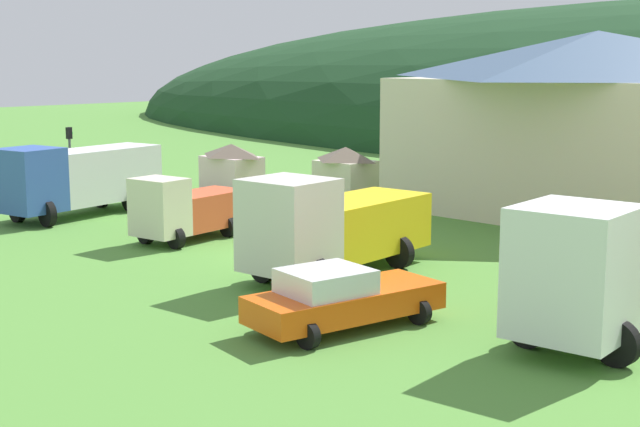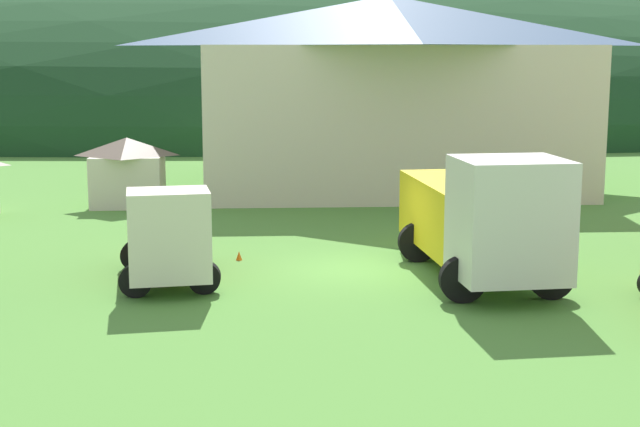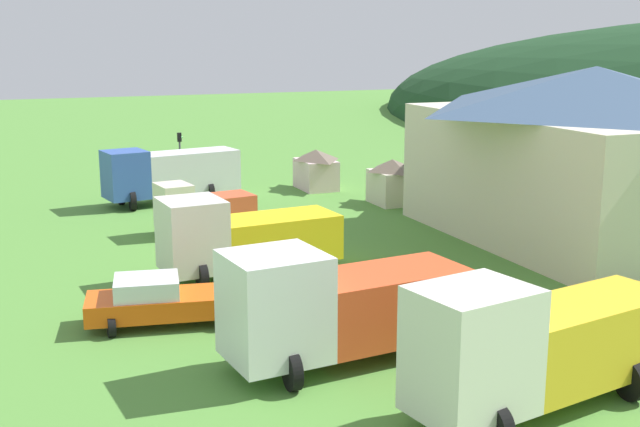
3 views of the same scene
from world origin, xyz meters
name	(u,v)px [view 2 (image 2 of 3)]	position (x,y,z in m)	size (l,w,h in m)	color
ground_plane	(351,269)	(0.00, 0.00, 0.00)	(200.00, 200.00, 0.00)	#518C38
forested_hill_backdrop	(292,118)	(0.00, 57.23, 0.00)	(161.67, 60.00, 24.32)	#193D1E
depot_building	(387,89)	(3.03, 16.05, 4.22)	(16.51, 12.87, 8.18)	beige
play_shed_cream	(128,171)	(-7.53, 10.90, 1.35)	(2.84, 2.31, 2.61)	beige
light_truck_cream	(167,234)	(-4.79, -1.14, 1.25)	(2.81, 4.98, 2.57)	beige
flatbed_truck_yellow	(483,216)	(3.22, -1.43, 1.69)	(3.62, 7.38, 3.38)	silver
traffic_cone_near_pickup	(202,241)	(-4.29, 4.00, 0.00)	(0.36, 0.36, 0.57)	orange
traffic_cone_mid_row	(239,260)	(-3.07, 1.30, 0.00)	(0.36, 0.36, 0.51)	orange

